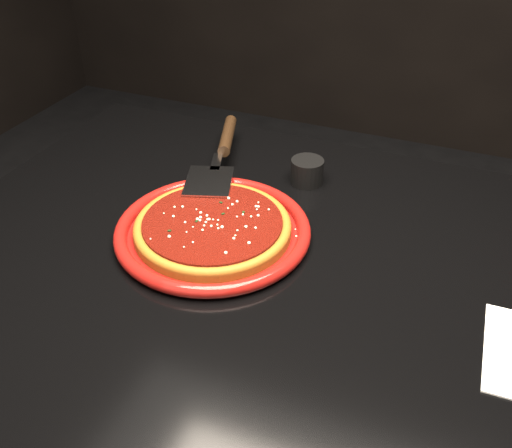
{
  "coord_description": "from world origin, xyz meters",
  "views": [
    {
      "loc": [
        0.17,
        -0.62,
        1.28
      ],
      "look_at": [
        -0.1,
        0.05,
        0.77
      ],
      "focal_mm": 40.0,
      "sensor_mm": 36.0,
      "label": 1
    }
  ],
  "objects_px": {
    "pizza_server": "(220,154)",
    "ramekin": "(307,171)",
    "plate": "(213,230)",
    "table": "(299,428)"
  },
  "relations": [
    {
      "from": "plate",
      "to": "ramekin",
      "type": "height_order",
      "value": "ramekin"
    },
    {
      "from": "ramekin",
      "to": "pizza_server",
      "type": "bearing_deg",
      "value": -169.08
    },
    {
      "from": "pizza_server",
      "to": "ramekin",
      "type": "distance_m",
      "value": 0.16
    },
    {
      "from": "pizza_server",
      "to": "table",
      "type": "bearing_deg",
      "value": -59.11
    },
    {
      "from": "ramekin",
      "to": "table",
      "type": "bearing_deg",
      "value": -70.64
    },
    {
      "from": "plate",
      "to": "ramekin",
      "type": "distance_m",
      "value": 0.23
    },
    {
      "from": "table",
      "to": "ramekin",
      "type": "bearing_deg",
      "value": 109.36
    },
    {
      "from": "pizza_server",
      "to": "ramekin",
      "type": "relative_size",
      "value": 5.65
    },
    {
      "from": "ramekin",
      "to": "plate",
      "type": "bearing_deg",
      "value": -111.48
    },
    {
      "from": "pizza_server",
      "to": "ramekin",
      "type": "xyz_separation_m",
      "value": [
        0.16,
        0.03,
        -0.02
      ]
    }
  ]
}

